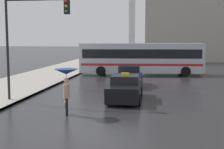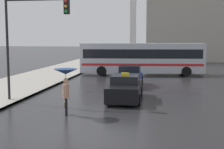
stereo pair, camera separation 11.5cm
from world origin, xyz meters
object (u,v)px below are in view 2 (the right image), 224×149
(sedan_red, at_px, (130,77))
(city_bus, at_px, (142,57))
(taxi, at_px, (125,89))
(traffic_light, at_px, (31,28))
(pedestrian_with_umbrella, at_px, (66,77))

(sedan_red, xyz_separation_m, city_bus, (0.56, 7.82, 1.08))
(taxi, height_order, city_bus, city_bus)
(sedan_red, height_order, city_bus, city_bus)
(city_bus, relative_size, traffic_light, 2.06)
(taxi, height_order, traffic_light, traffic_light)
(taxi, relative_size, city_bus, 0.36)
(traffic_light, bearing_deg, city_bus, 69.72)
(city_bus, xyz_separation_m, pedestrian_with_umbrella, (-2.75, -17.60, 0.03))
(sedan_red, bearing_deg, taxi, 92.00)
(sedan_red, relative_size, city_bus, 0.33)
(city_bus, bearing_deg, pedestrian_with_umbrella, -13.44)
(sedan_red, xyz_separation_m, traffic_light, (-4.95, -7.09, 3.48))
(taxi, height_order, pedestrian_with_umbrella, pedestrian_with_umbrella)
(taxi, xyz_separation_m, sedan_red, (-0.20, 5.68, 0.01))
(taxi, xyz_separation_m, pedestrian_with_umbrella, (-2.39, -4.09, 1.11))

